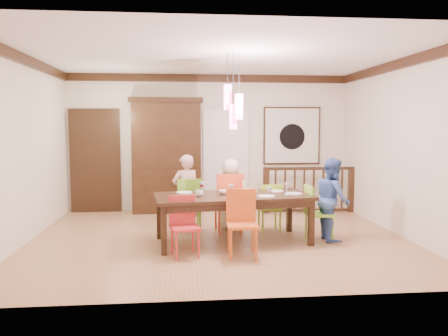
{
  "coord_description": "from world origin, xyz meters",
  "views": [
    {
      "loc": [
        -0.57,
        -6.89,
        1.81
      ],
      "look_at": [
        0.09,
        0.1,
        1.13
      ],
      "focal_mm": 35.0,
      "sensor_mm": 36.0,
      "label": 1
    }
  ],
  "objects": [
    {
      "name": "floor",
      "position": [
        0.0,
        0.0,
        0.0
      ],
      "size": [
        6.0,
        6.0,
        0.0
      ],
      "primitive_type": "plane",
      "color": "#9E6C4C",
      "rests_on": "ground"
    },
    {
      "name": "painting",
      "position": [
        1.8,
        2.46,
        1.6
      ],
      "size": [
        1.25,
        0.06,
        1.25
      ],
      "color": "black",
      "rests_on": "wall_back"
    },
    {
      "name": "cup_right",
      "position": [
        0.81,
        -0.07,
        0.79
      ],
      "size": [
        0.12,
        0.12,
        0.09
      ],
      "primitive_type": "imported",
      "rotation": [
        0.0,
        0.0,
        -0.38
      ],
      "color": "silver",
      "rests_on": "dining_table"
    },
    {
      "name": "napkin",
      "position": [
        0.14,
        -0.6,
        0.76
      ],
      "size": [
        0.18,
        0.14,
        0.01
      ],
      "primitive_type": "cube",
      "color": "#D83359",
      "rests_on": "dining_table"
    },
    {
      "name": "plate_far_left",
      "position": [
        -0.55,
        0.01,
        0.76
      ],
      "size": [
        0.26,
        0.26,
        0.01
      ],
      "primitive_type": "cylinder",
      "color": "white",
      "rests_on": "dining_table"
    },
    {
      "name": "chair_near_mid",
      "position": [
        0.23,
        -1.05,
        0.53
      ],
      "size": [
        0.43,
        0.43,
        0.93
      ],
      "rotation": [
        0.0,
        0.0,
        -0.03
      ],
      "color": "#C1521B",
      "rests_on": "floor"
    },
    {
      "name": "wine_glass_c",
      "position": [
        0.14,
        -0.49,
        0.84
      ],
      "size": [
        0.08,
        0.08,
        0.19
      ],
      "primitive_type": null,
      "color": "#590C19",
      "rests_on": "dining_table"
    },
    {
      "name": "china_hutch",
      "position": [
        -0.91,
        2.3,
        1.2
      ],
      "size": [
        1.52,
        0.46,
        2.4
      ],
      "color": "black",
      "rests_on": "floor"
    },
    {
      "name": "plate_near_mid",
      "position": [
        0.68,
        -0.49,
        0.76
      ],
      "size": [
        0.26,
        0.26,
        0.01
      ],
      "primitive_type": "cylinder",
      "color": "white",
      "rests_on": "dining_table"
    },
    {
      "name": "cup_left",
      "position": [
        -0.33,
        -0.37,
        0.8
      ],
      "size": [
        0.16,
        0.16,
        0.1
      ],
      "primitive_type": "imported",
      "rotation": [
        0.0,
        0.0,
        -0.38
      ],
      "color": "silver",
      "rests_on": "dining_table"
    },
    {
      "name": "chair_far_right",
      "position": [
        0.91,
        0.44,
        0.47
      ],
      "size": [
        0.39,
        0.39,
        0.83
      ],
      "rotation": [
        0.0,
        0.0,
        3.19
      ],
      "color": "#8ABF23",
      "rests_on": "floor"
    },
    {
      "name": "person_far_left",
      "position": [
        -0.53,
        0.61,
        0.66
      ],
      "size": [
        0.56,
        0.45,
        1.32
      ],
      "primitive_type": "imported",
      "rotation": [
        0.0,
        0.0,
        3.46
      ],
      "color": "beige",
      "rests_on": "floor"
    },
    {
      "name": "wall_back",
      "position": [
        0.0,
        2.5,
        1.45
      ],
      "size": [
        6.0,
        0.0,
        6.0
      ],
      "primitive_type": "plane",
      "rotation": [
        1.57,
        0.0,
        0.0
      ],
      "color": "silver",
      "rests_on": "floor"
    },
    {
      "name": "plate_end_right",
      "position": [
        1.15,
        -0.27,
        0.76
      ],
      "size": [
        0.26,
        0.26,
        0.01
      ],
      "primitive_type": "cylinder",
      "color": "white",
      "rests_on": "dining_table"
    },
    {
      "name": "crown_molding",
      "position": [
        0.0,
        0.0,
        2.82
      ],
      "size": [
        6.0,
        5.0,
        0.16
      ],
      "primitive_type": null,
      "color": "black",
      "rests_on": "wall_back"
    },
    {
      "name": "chair_far_mid",
      "position": [
        0.19,
        0.48,
        0.58
      ],
      "size": [
        0.49,
        0.49,
        1.02
      ],
      "rotation": [
        0.0,
        0.0,
        3.22
      ],
      "color": "#D74221",
      "rests_on": "floor"
    },
    {
      "name": "wine_glass_a",
      "position": [
        -0.28,
        -0.08,
        0.84
      ],
      "size": [
        0.08,
        0.08,
        0.19
      ],
      "primitive_type": null,
      "color": "#590C19",
      "rests_on": "dining_table"
    },
    {
      "name": "pendant_cluster",
      "position": [
        0.2,
        -0.24,
        2.11
      ],
      "size": [
        0.27,
        0.21,
        1.14
      ],
      "color": "#FE4C8A",
      "rests_on": "ceiling"
    },
    {
      "name": "plate_far_mid",
      "position": [
        0.14,
        0.06,
        0.76
      ],
      "size": [
        0.26,
        0.26,
        0.01
      ],
      "primitive_type": "cylinder",
      "color": "white",
      "rests_on": "dining_table"
    },
    {
      "name": "small_bowl",
      "position": [
        0.08,
        -0.2,
        0.78
      ],
      "size": [
        0.25,
        0.25,
        0.06
      ],
      "primitive_type": "imported",
      "rotation": [
        0.0,
        0.0,
        0.29
      ],
      "color": "white",
      "rests_on": "dining_table"
    },
    {
      "name": "wall_right",
      "position": [
        3.0,
        0.0,
        1.45
      ],
      "size": [
        0.0,
        5.0,
        5.0
      ],
      "primitive_type": "plane",
      "rotation": [
        1.57,
        0.0,
        -1.57
      ],
      "color": "silver",
      "rests_on": "floor"
    },
    {
      "name": "person_far_mid",
      "position": [
        0.26,
        0.65,
        0.62
      ],
      "size": [
        0.63,
        0.43,
        1.24
      ],
      "primitive_type": "imported",
      "rotation": [
        0.0,
        0.0,
        3.2
      ],
      "color": "beige",
      "rests_on": "floor"
    },
    {
      "name": "person_end_right",
      "position": [
        1.79,
        -0.24,
        0.66
      ],
      "size": [
        0.51,
        0.65,
        1.32
      ],
      "primitive_type": "imported",
      "rotation": [
        0.0,
        0.0,
        1.54
      ],
      "color": "#3A5CA3",
      "rests_on": "floor"
    },
    {
      "name": "wine_glass_b",
      "position": [
        0.39,
        -0.09,
        0.84
      ],
      "size": [
        0.08,
        0.08,
        0.19
      ],
      "primitive_type": null,
      "color": "silver",
      "rests_on": "dining_table"
    },
    {
      "name": "plate_near_left",
      "position": [
        -0.56,
        -0.57,
        0.76
      ],
      "size": [
        0.26,
        0.26,
        0.01
      ],
      "primitive_type": "cylinder",
      "color": "white",
      "rests_on": "dining_table"
    },
    {
      "name": "panel_door",
      "position": [
        -2.4,
        2.45,
        1.05
      ],
      "size": [
        1.04,
        0.07,
        2.24
      ],
      "primitive_type": "cube",
      "color": "black",
      "rests_on": "wall_back"
    },
    {
      "name": "chair_far_left",
      "position": [
        -0.47,
        0.57,
        0.53
      ],
      "size": [
        0.45,
        0.45,
        0.93
      ],
      "rotation": [
        0.0,
        0.0,
        3.22
      ],
      "color": "#68B026",
      "rests_on": "floor"
    },
    {
      "name": "serving_bowl",
      "position": [
        0.41,
        -0.27,
        0.79
      ],
      "size": [
        0.32,
        0.32,
        0.08
      ],
      "primitive_type": "imported",
      "rotation": [
        0.0,
        0.0,
        -0.02
      ],
      "color": "#F3E545",
      "rests_on": "dining_table"
    },
    {
      "name": "chair_end_right",
      "position": [
        1.57,
        -0.27,
        0.5
      ],
      "size": [
        0.41,
        0.41,
        0.88
      ],
      "rotation": [
        0.0,
        0.0,
        1.6
      ],
      "color": "#7DBE2F",
      "rests_on": "floor"
    },
    {
      "name": "balustrade",
      "position": [
        2.05,
        1.95,
        0.5
      ],
      "size": [
        1.94,
        0.14,
        0.96
      ],
      "rotation": [
        0.0,
        0.0,
        -0.03
      ],
      "color": "black",
      "rests_on": "floor"
    },
    {
      "name": "chair_near_left",
      "position": [
        -0.55,
        -0.93,
        0.48
      ],
      "size": [
        0.45,
        0.45,
        0.84
      ],
      "rotation": [
        0.0,
        0.0,
        0.22
      ],
      "color": "red",
      "rests_on": "floor"
    },
    {
      "name": "wall_left",
      "position": [
        -3.0,
        0.0,
        1.45
      ],
      "size": [
        0.0,
        5.0,
        5.0
      ],
      "primitive_type": "plane",
      "rotation": [
        1.57,
        0.0,
        1.57
      ],
      "color": "silver",
      "rests_on": "floor"
    },
    {
      "name": "wine_glass_d",
      "position": [
        1.02,
        -0.36,
        0.84
      ],
      "size": [
        0.08,
        0.08,
        0.19
      ],
      "primitive_type": null,
      "color": "silver",
      "rests_on": "dining_table"
    },
    {
      "name": "plate_far_right",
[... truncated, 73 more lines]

